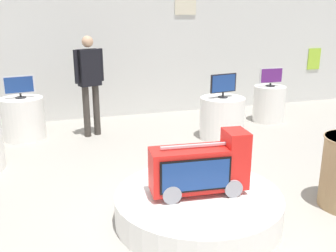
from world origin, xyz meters
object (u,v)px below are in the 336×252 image
Objects in this scene: main_display_pedestal at (198,206)px; display_pedestal_center_rear at (222,118)px; tv_on_far_right at (271,76)px; novelty_firetruck_tv at (201,169)px; tv_on_right_rear at (19,86)px; shopper_browsing_near_truck at (90,78)px; display_pedestal_right_rear at (23,118)px; tv_on_center_rear at (223,84)px; display_pedestal_far_right at (269,104)px.

display_pedestal_center_rear is at bearing 59.63° from main_display_pedestal.
main_display_pedestal is 4.43m from tv_on_far_right.
main_display_pedestal is 2.26× the size of display_pedestal_center_rear.
novelty_firetruck_tv is (0.02, -0.01, 0.44)m from main_display_pedestal.
shopper_browsing_near_truck reaches higher than tv_on_right_rear.
shopper_browsing_near_truck is at bearing 102.20° from main_display_pedestal.
tv_on_right_rear is (-1.95, 3.59, 0.37)m from novelty_firetruck_tv.
tv_on_right_rear is at bearing 118.45° from novelty_firetruck_tv.
main_display_pedestal is 4.08m from display_pedestal_right_rear.
tv_on_far_right is (2.90, 3.25, 0.79)m from main_display_pedestal.
novelty_firetruck_tv is 1.41× the size of display_pedestal_right_rear.
novelty_firetruck_tv is 1.33× the size of display_pedestal_center_rear.
tv_on_center_rear is 3.57m from tv_on_right_rear.
novelty_firetruck_tv is 2.96m from tv_on_center_rear.
novelty_firetruck_tv is 2.07× the size of tv_on_far_right.
shopper_browsing_near_truck is (-0.73, 3.39, 0.91)m from main_display_pedestal.
tv_on_right_rear is (-3.42, 1.05, 0.59)m from display_pedestal_center_rear.
display_pedestal_right_rear is 1.46× the size of tv_on_right_rear.
display_pedestal_far_right is (1.42, 0.72, -0.61)m from tv_on_center_rear.
display_pedestal_right_rear is at bearing 175.97° from tv_on_far_right.
main_display_pedestal is 0.44m from novelty_firetruck_tv.
shopper_browsing_near_truck is at bearing -9.64° from display_pedestal_right_rear.
shopper_browsing_near_truck is at bearing 159.02° from tv_on_center_rear.
tv_on_center_rear reaches higher than tv_on_right_rear.
novelty_firetruck_tv reaches higher than display_pedestal_far_right.
display_pedestal_far_right is 0.58m from tv_on_far_right.
novelty_firetruck_tv is at bearing -119.96° from display_pedestal_center_rear.
main_display_pedestal is 2.95m from display_pedestal_center_rear.
tv_on_far_right is at bearing 48.48° from novelty_firetruck_tv.
display_pedestal_far_right is at bearing 48.52° from novelty_firetruck_tv.
display_pedestal_far_right is at bearing -3.98° from display_pedestal_right_rear.
tv_on_center_rear is 1.59m from tv_on_far_right.
tv_on_right_rear is at bearing 162.91° from tv_on_center_rear.
main_display_pedestal is 2.40× the size of display_pedestal_right_rear.
novelty_firetruck_tv is 2.05× the size of tv_on_right_rear.
display_pedestal_center_rear is at bearing -17.02° from tv_on_right_rear.
display_pedestal_center_rear is 3.62m from tv_on_right_rear.
display_pedestal_right_rear is at bearing 162.84° from tv_on_center_rear.
tv_on_far_right is (1.42, 0.71, -0.04)m from tv_on_center_rear.
tv_on_right_rear reaches higher than main_display_pedestal.
display_pedestal_far_right is at bearing 91.26° from tv_on_far_right.
display_pedestal_right_rear is at bearing 79.07° from tv_on_right_rear.
main_display_pedestal is 3.58m from shopper_browsing_near_truck.
tv_on_center_rear reaches higher than novelty_firetruck_tv.
display_pedestal_right_rear is at bearing 118.23° from main_display_pedestal.
tv_on_center_rear is at bearing -17.16° from display_pedestal_right_rear.
display_pedestal_center_rear is at bearing -20.88° from shopper_browsing_near_truck.
novelty_firetruck_tv is 2.95m from display_pedestal_center_rear.
tv_on_far_right is at bearing -2.16° from shopper_browsing_near_truck.
tv_on_far_right is at bearing -88.74° from display_pedestal_far_right.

